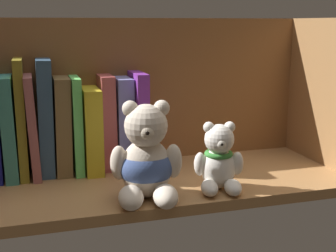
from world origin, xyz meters
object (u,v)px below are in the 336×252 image
book_12 (137,119)px  teddy_bear_smaller (219,161)px  book_3 (9,126)px  book_5 (32,125)px  book_7 (62,125)px  book_11 (122,122)px  book_10 (107,122)px  book_4 (21,118)px  book_6 (45,117)px  book_9 (90,128)px  teddy_bear_larger (146,161)px  book_8 (76,124)px

book_12 → teddy_bear_smaller: 22.82cm
book_3 → book_5: 4.41cm
book_7 → book_11: bearing=0.0°
book_3 → teddy_bear_smaller: bearing=-27.8°
book_10 → teddy_bear_smaller: book_10 is taller
book_4 → book_12: book_4 is taller
book_12 → book_6: bearing=180.0°
teddy_bear_smaller → book_9: bearing=137.0°
book_6 → teddy_bear_smaller: 36.24cm
book_6 → book_11: book_6 is taller
book_10 → book_12: bearing=0.0°
book_9 → teddy_bear_larger: bearing=-70.5°
book_9 → book_12: book_12 is taller
book_5 → book_6: 2.96cm
book_3 → book_10: (19.42, 0.00, -0.30)cm
book_3 → book_6: size_ratio=0.87×
book_5 → book_7: (5.82, 0.00, -0.33)cm
book_5 → book_7: bearing=0.0°
book_4 → book_6: bearing=0.0°
book_9 → book_12: bearing=0.0°
book_6 → book_7: 3.75cm
book_7 → book_11: size_ratio=1.03×
book_3 → book_7: size_ratio=1.03×
teddy_bear_larger → book_5: bearing=133.0°
book_10 → teddy_bear_smaller: (17.46, -19.48, -4.43)cm
book_5 → book_10: size_ratio=1.03×
book_4 → teddy_bear_larger: bearing=-44.1°
book_7 → book_11: 12.55cm
book_10 → book_8: bearing=180.0°
book_3 → teddy_bear_larger: book_3 is taller
book_3 → book_4: 2.89cm
book_3 → book_5: (4.41, 0.00, -0.01)cm
book_11 → book_5: bearing=180.0°
book_10 → book_12: book_12 is taller
book_7 → book_10: same height
book_11 → teddy_bear_larger: size_ratio=1.10×
book_8 → book_11: 9.78cm
book_3 → book_4: size_ratio=0.86×
teddy_bear_larger → teddy_bear_smaller: 13.91cm
book_11 → book_10: bearing=180.0°
book_12 → book_7: bearing=180.0°
book_10 → book_11: size_ratio=1.03×
book_9 → teddy_bear_smaller: 28.77cm
book_6 → book_9: (8.99, 0.00, -2.97)cm
book_11 → teddy_bear_larger: book_11 is taller
book_9 → teddy_bear_smaller: bearing=-43.0°
book_7 → teddy_bear_smaller: size_ratio=1.55×
book_11 → teddy_bear_smaller: (14.10, -19.48, -4.15)cm
book_4 → book_9: 13.89cm
book_4 → book_10: 17.11cm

